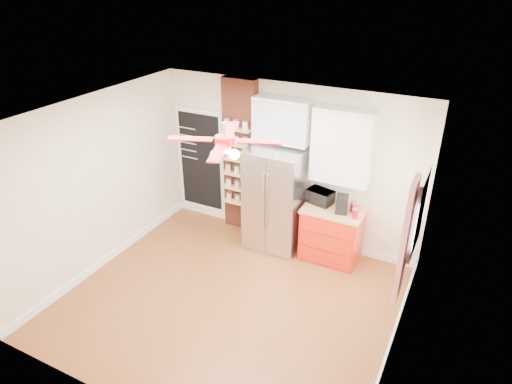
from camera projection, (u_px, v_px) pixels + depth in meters
The scene contains 21 objects.
floor at pixel (230, 300), 6.52m from camera, with size 4.50×4.50×0.00m, color brown.
ceiling at pixel (224, 118), 5.30m from camera, with size 4.50×4.50×0.00m, color white.
wall_back at pixel (288, 164), 7.50m from camera, with size 4.50×0.02×2.70m, color beige.
wall_front at pixel (121, 313), 4.32m from camera, with size 4.50×0.02×2.70m, color beige.
wall_left at pixel (97, 185), 6.82m from camera, with size 0.02×4.00×2.70m, color beige.
wall_right at pixel (405, 265), 5.00m from camera, with size 0.02×4.00×2.70m, color beige.
chalkboard at pixel (201, 161), 8.27m from camera, with size 0.95×0.05×1.95m.
brick_pillar at pixel (241, 157), 7.78m from camera, with size 0.60×0.16×2.70m, color brown.
fridge at pixel (276, 199), 7.44m from camera, with size 0.90×0.70×1.75m, color silver.
upper_glass_cabinet at pixel (283, 120), 7.02m from camera, with size 0.90×0.35×0.70m, color white.
red_cabinet at pixel (332, 233), 7.28m from camera, with size 0.94×0.64×0.90m.
upper_shelf_unit at pixel (342, 147), 6.78m from camera, with size 0.90×0.30×1.15m, color white.
window at pixel (419, 213), 5.63m from camera, with size 0.04×0.75×1.05m, color white.
curtain at pixel (406, 240), 5.26m from camera, with size 0.06×0.40×1.55m, color red.
ceiling_fan at pixel (225, 141), 5.43m from camera, with size 1.40×1.40×0.44m.
toaster_oven at pixel (320, 197), 7.21m from camera, with size 0.40×0.27×0.22m, color black.
coffee_maker at pixel (342, 204), 6.92m from camera, with size 0.17×0.19×0.28m, color black.
canister_left at pixel (355, 214), 6.79m from camera, with size 0.09×0.09×0.14m, color #A60915.
canister_right at pixel (354, 207), 6.97m from camera, with size 0.10×0.10×0.15m, color #A30928.
pantry_jar_oats at pixel (229, 154), 7.68m from camera, with size 0.10×0.10×0.12m, color #F0EBB7.
pantry_jar_beans at pixel (243, 157), 7.56m from camera, with size 0.10×0.10×0.14m, color olive.
Camera 1 is at (2.65, -4.40, 4.31)m, focal length 32.00 mm.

